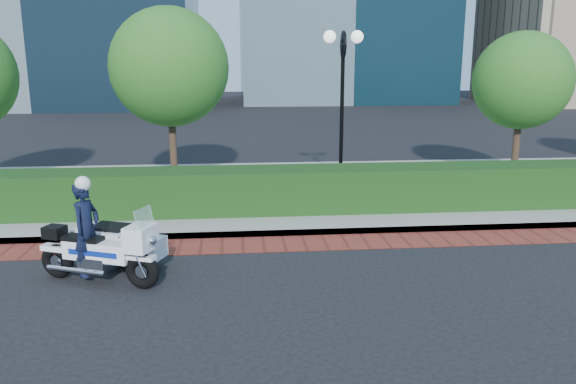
{
  "coord_description": "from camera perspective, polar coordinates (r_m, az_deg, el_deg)",
  "views": [
    {
      "loc": [
        -1.79,
        -9.24,
        3.6
      ],
      "look_at": [
        -0.73,
        1.84,
        1.0
      ],
      "focal_mm": 35.0,
      "sensor_mm": 36.0,
      "label": 1
    }
  ],
  "objects": [
    {
      "name": "hedge_main",
      "position": [
        13.29,
        2.39,
        0.32
      ],
      "size": [
        18.0,
        1.2,
        1.0
      ],
      "primitive_type": "cube",
      "color": "black",
      "rests_on": "sidewalk"
    },
    {
      "name": "ground",
      "position": [
        10.07,
        5.16,
        -7.84
      ],
      "size": [
        120.0,
        120.0,
        0.0
      ],
      "primitive_type": "plane",
      "color": "black",
      "rests_on": "ground"
    },
    {
      "name": "lamppost",
      "position": [
        14.72,
        5.54,
        10.6
      ],
      "size": [
        1.02,
        0.7,
        4.21
      ],
      "color": "black",
      "rests_on": "sidewalk"
    },
    {
      "name": "police_motorcycle",
      "position": [
        10.06,
        -18.18,
        -4.77
      ],
      "size": [
        2.13,
        1.98,
        1.81
      ],
      "rotation": [
        0.0,
        0.0,
        -0.39
      ],
      "color": "black",
      "rests_on": "ground"
    },
    {
      "name": "tree_c",
      "position": [
        17.79,
        22.68,
        10.38
      ],
      "size": [
        2.8,
        2.8,
        4.3
      ],
      "color": "#332319",
      "rests_on": "sidewalk"
    },
    {
      "name": "tree_b",
      "position": [
        15.83,
        -11.96,
        12.28
      ],
      "size": [
        3.2,
        3.2,
        4.89
      ],
      "color": "#332319",
      "rests_on": "sidewalk"
    },
    {
      "name": "brick_strip",
      "position": [
        11.46,
        3.79,
        -5.15
      ],
      "size": [
        60.0,
        1.0,
        0.01
      ],
      "primitive_type": "cube",
      "color": "maroon",
      "rests_on": "ground"
    },
    {
      "name": "sidewalk",
      "position": [
        15.74,
        1.19,
        0.21
      ],
      "size": [
        60.0,
        8.0,
        0.15
      ],
      "primitive_type": "cube",
      "color": "gray",
      "rests_on": "ground"
    }
  ]
}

